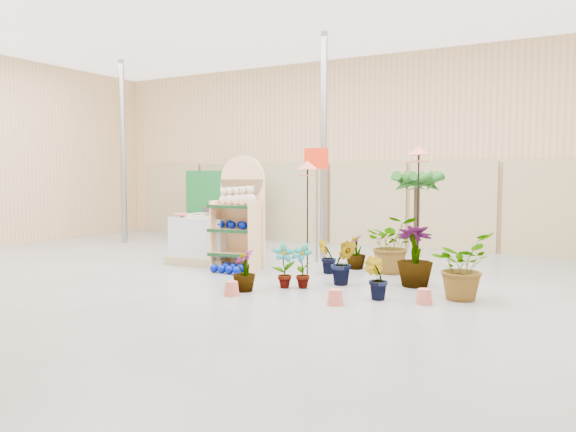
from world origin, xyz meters
name	(u,v)px	position (x,y,z in m)	size (l,w,h in m)	color
room	(254,142)	(0.00, 0.91, 2.21)	(15.20, 12.10, 4.70)	slate
display_shelf	(240,217)	(-0.78, 1.66, 0.93)	(0.91, 0.64, 2.04)	#E3B681
teddy_bears	(238,197)	(-0.75, 1.57, 1.29)	(0.76, 0.21, 0.33)	beige
gazing_balls_shelf	(237,225)	(-0.78, 1.55, 0.80)	(0.75, 0.26, 0.14)	#000F8F
gazing_balls_floor	(229,269)	(-0.69, 1.18, 0.07)	(0.63, 0.39, 0.15)	#000F8F
pallet_stack	(208,240)	(-1.66, 1.87, 0.45)	(1.32, 1.12, 0.94)	tan
charcoal_planters	(215,232)	(-2.58, 3.32, 0.42)	(0.80, 0.50, 1.00)	#252526
trellis_stock	(220,205)	(-3.80, 5.20, 0.90)	(2.00, 0.30, 1.80)	#135F26
offer_sign	(317,181)	(0.10, 2.98, 1.57)	(0.50, 0.08, 2.20)	gray
bird_table_front	(308,169)	(0.69, 1.46, 1.78)	(0.34, 0.34, 1.92)	black
bird_table_right	(419,156)	(2.42, 1.82, 1.98)	(0.34, 0.34, 2.13)	black
bird_table_back	(238,172)	(-2.85, 4.64, 1.77)	(0.34, 0.34, 1.90)	black
palm	(417,181)	(2.12, 2.77, 1.59)	(0.70, 0.70, 1.85)	#3C2B19
potted_plant_0	(284,266)	(0.78, 0.51, 0.34)	(0.35, 0.24, 0.67)	#174F14
potted_plant_1	(344,262)	(1.46, 1.16, 0.35)	(0.39, 0.31, 0.71)	#174F14
potted_plant_3	(415,256)	(2.45, 1.58, 0.47)	(0.53, 0.53, 0.94)	#174F14
potted_plant_5	(327,257)	(0.82, 1.94, 0.29)	(0.32, 0.26, 0.59)	#174F14
potted_plant_6	(392,244)	(1.77, 2.55, 0.50)	(0.90, 0.78, 1.00)	#174F14
potted_plant_7	(244,271)	(0.39, 0.04, 0.30)	(0.34, 0.34, 0.61)	#174F14
potted_plant_8	(302,266)	(1.01, 0.65, 0.33)	(0.35, 0.24, 0.67)	#174F14
potted_plant_9	(376,278)	(2.25, 0.45, 0.29)	(0.32, 0.26, 0.59)	#174F14
potted_plant_10	(461,266)	(3.25, 1.04, 0.46)	(0.82, 0.71, 0.91)	#174F14
potted_plant_11	(356,251)	(1.06, 2.64, 0.32)	(0.35, 0.35, 0.63)	#174F14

